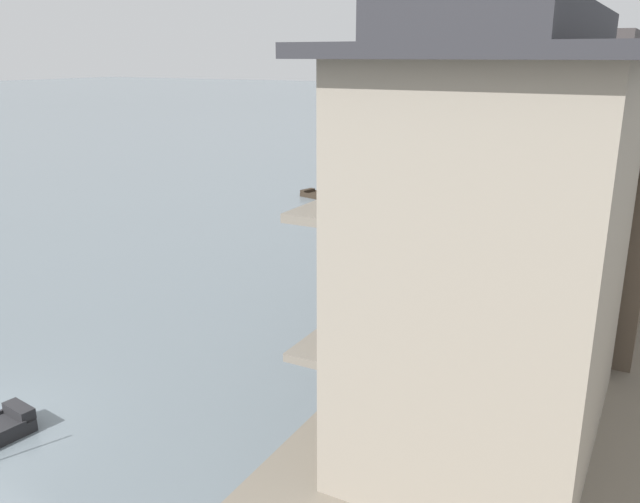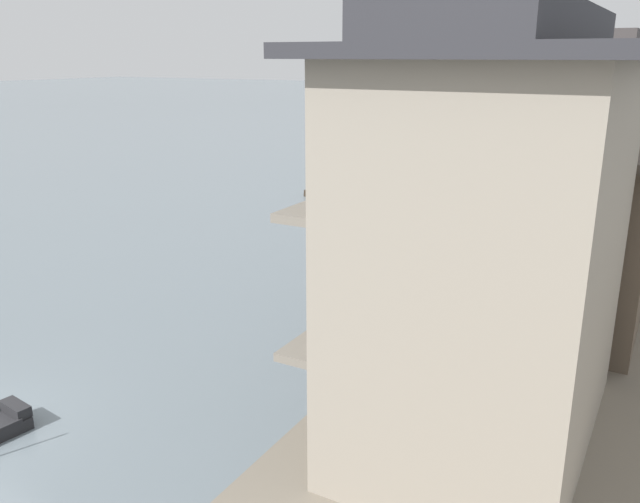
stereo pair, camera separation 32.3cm
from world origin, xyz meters
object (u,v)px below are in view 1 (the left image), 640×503
(house_waterfront_second, at_px, (566,219))
(stone_bridge, at_px, (552,103))
(boat_moored_second, at_px, (337,199))
(house_waterfront_nearest, at_px, (499,240))
(boat_moored_third, at_px, (483,149))
(house_waterfront_far, at_px, (637,139))
(house_waterfront_tall, at_px, (593,145))
(boat_moored_far, at_px, (435,155))
(house_waterfront_narrow, at_px, (615,128))
(boat_moored_nearest, at_px, (452,262))

(house_waterfront_second, relative_size, stone_bridge, 0.28)
(boat_moored_second, xyz_separation_m, house_waterfront_nearest, (15.10, -22.44, 4.96))
(boat_moored_second, relative_size, boat_moored_third, 1.50)
(house_waterfront_far, bearing_deg, house_waterfront_tall, -93.47)
(boat_moored_far, distance_m, house_waterfront_far, 20.39)
(house_waterfront_second, distance_m, stone_bridge, 65.47)
(house_waterfront_nearest, xyz_separation_m, house_waterfront_narrow, (0.05, 23.78, 0.01))
(boat_moored_third, relative_size, house_waterfront_narrow, 0.41)
(boat_moored_second, bearing_deg, boat_moored_far, 91.66)
(boat_moored_nearest, relative_size, house_waterfront_nearest, 0.48)
(house_waterfront_second, xyz_separation_m, house_waterfront_tall, (-0.33, 8.19, 1.31))
(boat_moored_third, bearing_deg, house_waterfront_narrow, -62.34)
(stone_bridge, bearing_deg, house_waterfront_second, -80.12)
(house_waterfront_far, bearing_deg, stone_bridge, 106.00)
(house_waterfront_tall, distance_m, house_waterfront_narrow, 7.56)
(boat_moored_nearest, xyz_separation_m, house_waterfront_nearest, (4.86, -13.33, 4.95))
(boat_moored_nearest, xyz_separation_m, house_waterfront_narrow, (4.90, 10.45, 4.95))
(house_waterfront_nearest, distance_m, stone_bridge, 73.38)
(boat_moored_nearest, xyz_separation_m, stone_bridge, (-6.16, 59.19, 2.92))
(stone_bridge, bearing_deg, boat_moored_second, -94.66)
(boat_moored_nearest, height_order, stone_bridge, stone_bridge)
(boat_moored_second, xyz_separation_m, house_waterfront_second, (15.31, -14.42, 3.66))
(house_waterfront_tall, height_order, house_waterfront_far, house_waterfront_tall)
(stone_bridge, bearing_deg, boat_moored_far, -98.92)
(boat_moored_nearest, xyz_separation_m, boat_moored_third, (-8.19, 35.43, 0.02))
(boat_moored_third, height_order, house_waterfront_far, house_waterfront_far)
(boat_moored_nearest, height_order, boat_moored_far, boat_moored_far)
(boat_moored_second, distance_m, house_waterfront_narrow, 15.99)
(house_waterfront_nearest, distance_m, house_waterfront_tall, 16.22)
(boat_moored_far, bearing_deg, stone_bridge, 81.08)
(house_waterfront_narrow, bearing_deg, boat_moored_second, -174.95)
(boat_moored_second, distance_m, house_waterfront_far, 18.57)
(boat_moored_second, relative_size, stone_bridge, 0.19)
(house_waterfront_narrow, height_order, house_waterfront_far, house_waterfront_narrow)
(boat_moored_far, bearing_deg, house_waterfront_tall, -59.60)
(boat_moored_nearest, distance_m, boat_moored_second, 13.71)
(boat_moored_nearest, relative_size, house_waterfront_far, 0.58)
(boat_moored_nearest, relative_size, house_waterfront_tall, 0.48)
(boat_moored_nearest, distance_m, house_waterfront_far, 19.21)
(house_waterfront_tall, bearing_deg, house_waterfront_second, -87.67)
(boat_moored_third, relative_size, house_waterfront_tall, 0.41)
(house_waterfront_second, bearing_deg, house_waterfront_far, 88.57)
(house_waterfront_second, xyz_separation_m, house_waterfront_far, (0.58, 23.29, 0.00))
(house_waterfront_nearest, distance_m, house_waterfront_narrow, 23.78)
(house_waterfront_nearest, bearing_deg, house_waterfront_second, 88.45)
(stone_bridge, bearing_deg, house_waterfront_tall, -79.05)
(boat_moored_nearest, relative_size, house_waterfront_narrow, 0.48)
(boat_moored_far, height_order, stone_bridge, stone_bridge)
(boat_moored_third, bearing_deg, house_waterfront_nearest, -75.02)
(house_waterfront_nearest, distance_m, house_waterfront_second, 8.13)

